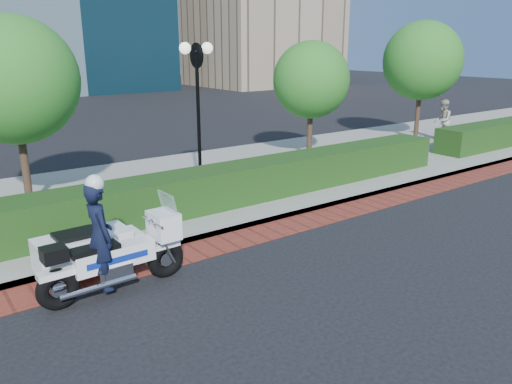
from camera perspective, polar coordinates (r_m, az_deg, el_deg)
ground at (r=10.46m, az=3.41°, el=-7.76°), size 120.00×120.00×0.00m
brick_strip at (r=11.56m, az=-1.34°, el=-5.28°), size 60.00×1.00×0.01m
sidewalk at (r=15.25m, az=-11.07°, el=0.13°), size 60.00×8.00×0.15m
hedge_main at (r=13.04m, az=-6.65°, el=0.16°), size 18.00×1.20×1.00m
lamppost at (r=14.46m, az=-6.67°, el=11.10°), size 1.02×0.70×4.21m
tree_b at (r=14.09m, az=-25.97°, el=11.39°), size 3.20×3.20×4.89m
tree_c at (r=18.76m, az=6.33°, el=12.60°), size 2.80×2.80×4.30m
tree_d at (r=23.60m, az=18.48°, el=14.03°), size 3.40×3.40×5.16m
police_motorcycle at (r=9.53m, az=-17.49°, el=-6.06°), size 2.75×1.93×2.22m
pedestrian at (r=23.63m, az=20.53°, el=7.64°), size 1.13×1.05×1.85m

